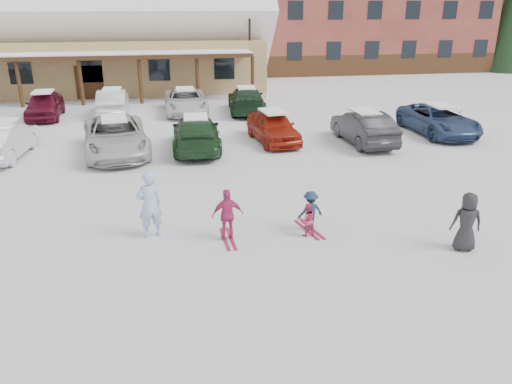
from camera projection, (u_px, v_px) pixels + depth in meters
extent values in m
plane|color=white|center=(252.00, 240.00, 13.39)|extent=(160.00, 160.00, 0.00)
cube|color=tan|center=(70.00, 64.00, 37.08)|extent=(28.00, 10.00, 3.60)
cube|color=#422814|center=(50.00, 57.00, 30.98)|extent=(25.20, 2.60, 0.25)
cube|color=white|center=(63.00, 11.00, 35.76)|extent=(29.12, 9.69, 9.69)
cube|color=maroon|center=(347.00, 4.00, 48.92)|extent=(24.00, 14.00, 12.00)
cube|color=maroon|center=(189.00, 21.00, 46.90)|extent=(7.00, 12.60, 9.00)
cube|color=#422814|center=(370.00, 65.00, 44.30)|extent=(24.00, 0.10, 1.80)
cylinder|color=black|center=(250.00, 54.00, 34.91)|extent=(0.16, 0.16, 5.45)
cube|color=black|center=(249.00, 10.00, 33.91)|extent=(0.50, 0.25, 0.25)
cylinder|color=black|center=(505.00, 64.00, 47.57)|extent=(0.60, 0.60, 1.32)
cylinder|color=black|center=(238.00, 57.00, 54.73)|extent=(0.60, 0.60, 1.08)
cone|color=black|center=(238.00, 13.00, 53.11)|extent=(3.96, 3.96, 8.10)
cylinder|color=black|center=(462.00, 50.00, 61.12)|extent=(0.60, 0.60, 1.38)
imported|color=#A6BEEB|center=(150.00, 205.00, 13.31)|extent=(0.79, 0.64, 1.86)
imported|color=#C6335F|center=(307.00, 220.00, 13.52)|extent=(0.47, 0.37, 0.94)
imported|color=#1A2D46|center=(310.00, 211.00, 13.81)|extent=(0.82, 0.58, 1.16)
cube|color=#A01637|center=(310.00, 230.00, 14.00)|extent=(0.49, 1.41, 0.03)
imported|color=#BA2F68|center=(228.00, 215.00, 13.20)|extent=(0.85, 0.38, 1.43)
cube|color=#A01637|center=(228.00, 239.00, 13.45)|extent=(0.26, 1.41, 0.03)
imported|color=#242326|center=(467.00, 222.00, 12.64)|extent=(0.86, 0.67, 1.55)
imported|color=silver|center=(3.00, 140.00, 20.40)|extent=(1.87, 4.60, 1.48)
imported|color=silver|center=(116.00, 136.00, 20.90)|extent=(3.22, 5.78, 1.53)
imported|color=#1D3F21|center=(196.00, 133.00, 21.55)|extent=(2.21, 5.05, 1.44)
imported|color=#A22211|center=(273.00, 127.00, 22.77)|extent=(2.11, 4.33, 1.42)
imported|color=black|center=(363.00, 127.00, 22.51)|extent=(1.71, 4.53, 1.48)
imported|color=navy|center=(438.00, 120.00, 24.19)|extent=(2.38, 5.07, 1.40)
imported|color=#5C0F24|center=(45.00, 105.00, 27.58)|extent=(1.95, 4.39, 1.47)
imported|color=silver|center=(113.00, 102.00, 28.41)|extent=(1.66, 4.49, 1.47)
imported|color=silver|center=(186.00, 101.00, 28.84)|extent=(2.39, 5.12, 1.42)
imported|color=#18361E|center=(246.00, 100.00, 29.03)|extent=(2.46, 5.16, 1.45)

